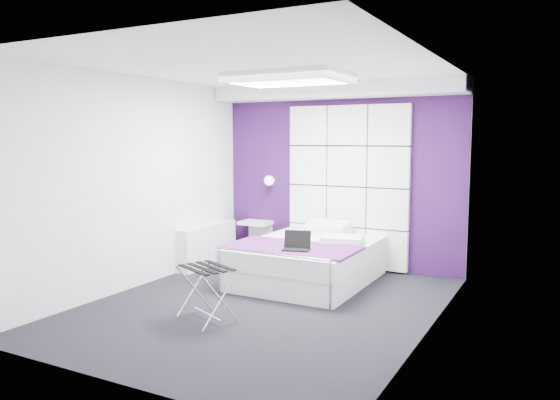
# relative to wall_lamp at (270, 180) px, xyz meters

# --- Properties ---
(floor) EXTENTS (4.40, 4.40, 0.00)m
(floor) POSITION_rel_wall_lamp_xyz_m (1.05, -2.06, -1.22)
(floor) COLOR black
(floor) RESTS_ON ground
(ceiling) EXTENTS (4.40, 4.40, 0.00)m
(ceiling) POSITION_rel_wall_lamp_xyz_m (1.05, -2.06, 1.38)
(ceiling) COLOR white
(ceiling) RESTS_ON wall_back
(wall_back) EXTENTS (3.60, 0.00, 3.60)m
(wall_back) POSITION_rel_wall_lamp_xyz_m (1.05, 0.14, 0.08)
(wall_back) COLOR white
(wall_back) RESTS_ON floor
(wall_left) EXTENTS (0.00, 4.40, 4.40)m
(wall_left) POSITION_rel_wall_lamp_xyz_m (-0.75, -2.06, 0.08)
(wall_left) COLOR white
(wall_left) RESTS_ON floor
(wall_right) EXTENTS (0.00, 4.40, 4.40)m
(wall_right) POSITION_rel_wall_lamp_xyz_m (2.85, -2.06, 0.08)
(wall_right) COLOR white
(wall_right) RESTS_ON floor
(accent_wall) EXTENTS (3.58, 0.02, 2.58)m
(accent_wall) POSITION_rel_wall_lamp_xyz_m (1.05, 0.13, 0.08)
(accent_wall) COLOR #310F43
(accent_wall) RESTS_ON wall_back
(soffit) EXTENTS (3.58, 0.50, 0.20)m
(soffit) POSITION_rel_wall_lamp_xyz_m (1.05, -0.11, 1.28)
(soffit) COLOR white
(soffit) RESTS_ON wall_back
(headboard) EXTENTS (1.80, 0.08, 2.30)m
(headboard) POSITION_rel_wall_lamp_xyz_m (1.20, 0.08, -0.05)
(headboard) COLOR white
(headboard) RESTS_ON wall_back
(skylight) EXTENTS (1.36, 0.86, 0.12)m
(skylight) POSITION_rel_wall_lamp_xyz_m (1.05, -1.46, 1.33)
(skylight) COLOR white
(skylight) RESTS_ON ceiling
(wall_lamp) EXTENTS (0.15, 0.15, 0.15)m
(wall_lamp) POSITION_rel_wall_lamp_xyz_m (0.00, 0.00, 0.00)
(wall_lamp) COLOR white
(wall_lamp) RESTS_ON wall_back
(radiator) EXTENTS (0.22, 1.20, 0.60)m
(radiator) POSITION_rel_wall_lamp_xyz_m (-0.64, -0.76, -0.92)
(radiator) COLOR white
(radiator) RESTS_ON floor
(bed) EXTENTS (1.60, 1.93, 0.68)m
(bed) POSITION_rel_wall_lamp_xyz_m (1.05, -0.89, -0.93)
(bed) COLOR white
(bed) RESTS_ON floor
(nightstand) EXTENTS (0.46, 0.36, 0.05)m
(nightstand) POSITION_rel_wall_lamp_xyz_m (-0.23, -0.04, -0.66)
(nightstand) COLOR white
(nightstand) RESTS_ON wall_back
(luggage_rack) EXTENTS (0.56, 0.41, 0.55)m
(luggage_rack) POSITION_rel_wall_lamp_xyz_m (0.78, -2.74, -0.94)
(luggage_rack) COLOR silver
(luggage_rack) RESTS_ON floor
(laptop) EXTENTS (0.31, 0.23, 0.23)m
(laptop) POSITION_rel_wall_lamp_xyz_m (1.20, -1.50, -0.62)
(laptop) COLOR black
(laptop) RESTS_ON bed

